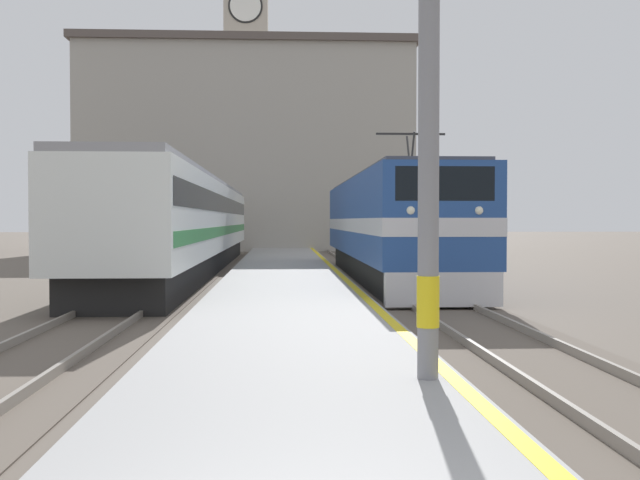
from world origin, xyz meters
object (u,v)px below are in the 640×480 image
at_px(locomotive_train, 388,226).
at_px(passenger_train, 190,222).
at_px(clock_tower, 247,86).
at_px(catenary_mast, 436,18).

xyz_separation_m(locomotive_train, passenger_train, (-7.50, 4.59, 0.13)).
relative_size(locomotive_train, passenger_train, 0.61).
bearing_deg(locomotive_train, clock_tower, 100.23).
xyz_separation_m(locomotive_train, catenary_mast, (-1.99, -17.73, 2.55)).
relative_size(locomotive_train, clock_tower, 0.74).
bearing_deg(clock_tower, catenary_mast, -85.12).
bearing_deg(catenary_mast, passenger_train, 103.88).
relative_size(passenger_train, catenary_mast, 3.65).
distance_m(passenger_train, clock_tower, 34.26).
height_order(passenger_train, clock_tower, clock_tower).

